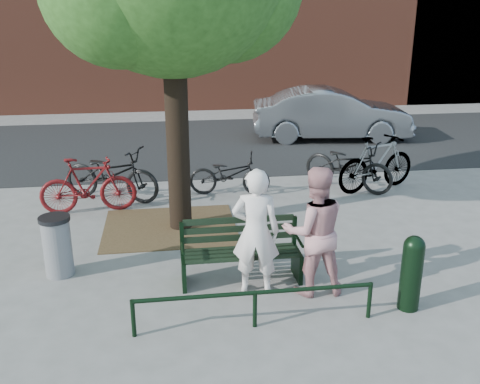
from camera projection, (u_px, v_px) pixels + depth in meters
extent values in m
plane|color=gray|center=(241.00, 281.00, 7.89)|extent=(90.00, 90.00, 0.00)
cube|color=brown|center=(170.00, 227.00, 9.81)|extent=(2.40, 2.00, 0.02)
cube|color=black|center=(200.00, 144.00, 15.84)|extent=(40.00, 7.00, 0.01)
cube|color=black|center=(184.00, 271.00, 7.71)|extent=(0.06, 0.52, 0.45)
cube|color=black|center=(182.00, 236.00, 7.78)|extent=(0.06, 0.06, 0.44)
cylinder|color=black|center=(183.00, 248.00, 7.48)|extent=(0.04, 0.36, 0.04)
cube|color=black|center=(297.00, 264.00, 7.93)|extent=(0.06, 0.52, 0.45)
cube|color=black|center=(294.00, 230.00, 8.00)|extent=(0.06, 0.06, 0.44)
cylinder|color=black|center=(300.00, 241.00, 7.71)|extent=(0.04, 0.36, 0.04)
cube|color=black|center=(241.00, 253.00, 7.75)|extent=(1.64, 0.46, 0.04)
cube|color=black|center=(239.00, 229.00, 7.87)|extent=(1.64, 0.03, 0.47)
cylinder|color=black|center=(133.00, 318.00, 6.49)|extent=(0.06, 0.06, 0.50)
cylinder|color=black|center=(255.00, 309.00, 6.69)|extent=(0.06, 0.06, 0.50)
cylinder|color=black|center=(369.00, 300.00, 6.89)|extent=(0.06, 0.06, 0.50)
cylinder|color=black|center=(255.00, 293.00, 6.61)|extent=(3.00, 0.06, 0.06)
cylinder|color=black|center=(177.00, 125.00, 9.22)|extent=(0.40, 0.40, 3.80)
imported|color=silver|center=(256.00, 232.00, 7.33)|extent=(0.74, 0.57, 1.82)
imported|color=tan|center=(314.00, 231.00, 7.32)|extent=(0.90, 0.70, 1.84)
cylinder|color=black|center=(411.00, 278.00, 7.04)|extent=(0.28, 0.28, 0.91)
sphere|color=black|center=(414.00, 246.00, 6.89)|extent=(0.28, 0.28, 0.28)
cylinder|color=gray|center=(58.00, 248.00, 7.95)|extent=(0.42, 0.42, 0.87)
cylinder|color=black|center=(54.00, 219.00, 7.80)|extent=(0.46, 0.46, 0.06)
imported|color=black|center=(111.00, 174.00, 11.08)|extent=(2.26, 1.60, 1.13)
imported|color=#570C0E|center=(88.00, 185.00, 10.38)|extent=(1.88, 0.62, 1.11)
imported|color=black|center=(230.00, 174.00, 11.42)|extent=(1.81, 0.91, 0.91)
imported|color=gray|center=(377.00, 163.00, 11.67)|extent=(2.12, 1.23, 1.23)
imported|color=black|center=(348.00, 165.00, 11.77)|extent=(2.00, 1.97, 1.09)
imported|color=slate|center=(331.00, 114.00, 16.21)|extent=(4.89, 2.23, 1.55)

